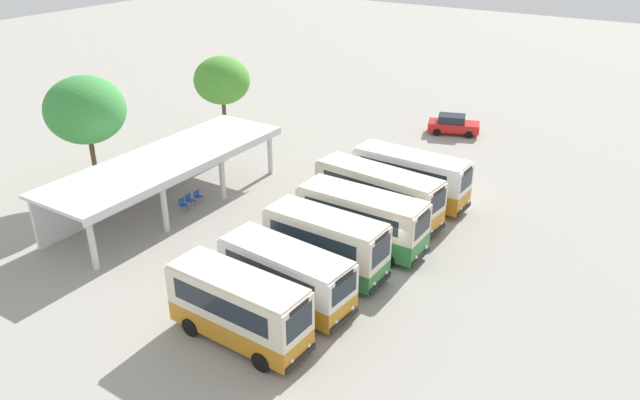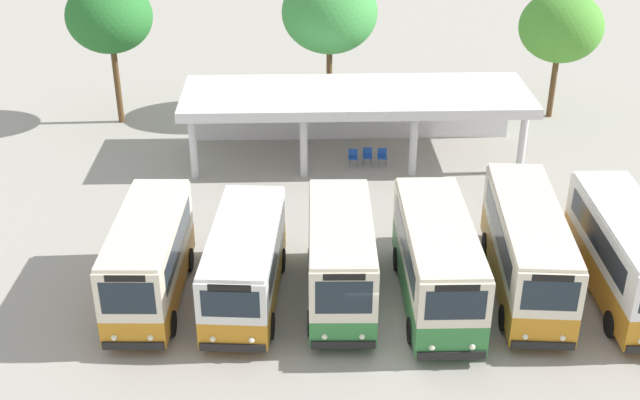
% 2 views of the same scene
% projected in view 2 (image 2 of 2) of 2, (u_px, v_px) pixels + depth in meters
% --- Properties ---
extents(ground_plane, '(180.00, 180.00, 0.00)m').
position_uv_depth(ground_plane, '(379.00, 335.00, 27.67)').
color(ground_plane, '#A39E93').
extents(city_bus_nearest_orange, '(2.42, 6.74, 3.31)m').
position_uv_depth(city_bus_nearest_orange, '(149.00, 257.00, 28.62)').
color(city_bus_nearest_orange, black).
rests_on(city_bus_nearest_orange, ground).
extents(city_bus_second_in_row, '(2.80, 6.98, 3.01)m').
position_uv_depth(city_bus_second_in_row, '(245.00, 261.00, 28.68)').
color(city_bus_second_in_row, black).
rests_on(city_bus_second_in_row, ground).
extents(city_bus_middle_cream, '(2.43, 6.61, 3.33)m').
position_uv_depth(city_bus_middle_cream, '(341.00, 257.00, 28.62)').
color(city_bus_middle_cream, black).
rests_on(city_bus_middle_cream, ground).
extents(city_bus_fourth_amber, '(2.48, 7.40, 3.29)m').
position_uv_depth(city_bus_fourth_amber, '(437.00, 260.00, 28.50)').
color(city_bus_fourth_amber, black).
rests_on(city_bus_fourth_amber, ground).
extents(city_bus_fifth_blue, '(2.86, 8.19, 3.32)m').
position_uv_depth(city_bus_fifth_blue, '(527.00, 247.00, 29.25)').
color(city_bus_fifth_blue, black).
rests_on(city_bus_fifth_blue, ground).
extents(city_bus_far_end_green, '(2.41, 7.61, 3.33)m').
position_uv_depth(city_bus_far_end_green, '(625.00, 253.00, 28.85)').
color(city_bus_far_end_green, black).
rests_on(city_bus_far_end_green, ground).
extents(terminal_canopy, '(16.66, 5.27, 3.40)m').
position_uv_depth(terminal_canopy, '(355.00, 102.00, 39.89)').
color(terminal_canopy, silver).
rests_on(terminal_canopy, ground).
extents(waiting_chair_end_by_column, '(0.45, 0.45, 0.86)m').
position_uv_depth(waiting_chair_end_by_column, '(353.00, 156.00, 39.31)').
color(waiting_chair_end_by_column, slate).
rests_on(waiting_chair_end_by_column, ground).
extents(waiting_chair_second_from_end, '(0.45, 0.45, 0.86)m').
position_uv_depth(waiting_chair_second_from_end, '(367.00, 155.00, 39.43)').
color(waiting_chair_second_from_end, slate).
rests_on(waiting_chair_second_from_end, ground).
extents(waiting_chair_middle_seat, '(0.45, 0.45, 0.86)m').
position_uv_depth(waiting_chair_middle_seat, '(382.00, 155.00, 39.38)').
color(waiting_chair_middle_seat, slate).
rests_on(waiting_chair_middle_seat, ground).
extents(roadside_tree_behind_canopy, '(5.07, 5.07, 7.86)m').
position_uv_depth(roadside_tree_behind_canopy, '(330.00, 13.00, 43.01)').
color(roadside_tree_behind_canopy, brown).
rests_on(roadside_tree_behind_canopy, ground).
extents(roadside_tree_east_of_canopy, '(4.40, 4.40, 6.92)m').
position_uv_depth(roadside_tree_east_of_canopy, '(561.00, 27.00, 42.96)').
color(roadside_tree_east_of_canopy, brown).
rests_on(roadside_tree_east_of_canopy, ground).
extents(roadside_tree_west_of_canopy, '(4.43, 4.43, 7.70)m').
position_uv_depth(roadside_tree_west_of_canopy, '(109.00, 17.00, 41.88)').
color(roadside_tree_west_of_canopy, brown).
rests_on(roadside_tree_west_of_canopy, ground).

